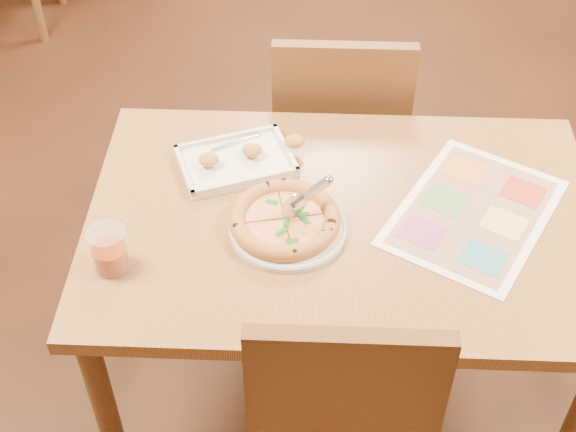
{
  "coord_description": "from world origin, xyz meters",
  "views": [
    {
      "loc": [
        -0.08,
        -1.45,
        2.14
      ],
      "look_at": [
        -0.14,
        -0.06,
        0.77
      ],
      "focal_mm": 50.0,
      "sensor_mm": 36.0,
      "label": 1
    }
  ],
  "objects_px": {
    "plate": "(288,228)",
    "menu": "(474,212)",
    "dining_table": "(342,239)",
    "chair_far": "(340,119)",
    "glass_tumbler": "(110,252)",
    "pizza_cutter": "(306,197)",
    "appetizer_tray": "(239,160)",
    "pizza": "(285,219)"
  },
  "relations": [
    {
      "from": "chair_far",
      "to": "pizza_cutter",
      "type": "bearing_deg",
      "value": 81.16
    },
    {
      "from": "dining_table",
      "to": "plate",
      "type": "height_order",
      "value": "plate"
    },
    {
      "from": "pizza",
      "to": "glass_tumbler",
      "type": "height_order",
      "value": "glass_tumbler"
    },
    {
      "from": "pizza_cutter",
      "to": "menu",
      "type": "bearing_deg",
      "value": -27.68
    },
    {
      "from": "glass_tumbler",
      "to": "plate",
      "type": "bearing_deg",
      "value": 18.48
    },
    {
      "from": "chair_far",
      "to": "pizza",
      "type": "height_order",
      "value": "chair_far"
    },
    {
      "from": "plate",
      "to": "menu",
      "type": "distance_m",
      "value": 0.48
    },
    {
      "from": "plate",
      "to": "pizza_cutter",
      "type": "distance_m",
      "value": 0.09
    },
    {
      "from": "dining_table",
      "to": "glass_tumbler",
      "type": "bearing_deg",
      "value": -160.56
    },
    {
      "from": "menu",
      "to": "plate",
      "type": "bearing_deg",
      "value": -170.01
    },
    {
      "from": "pizza",
      "to": "menu",
      "type": "distance_m",
      "value": 0.48
    },
    {
      "from": "dining_table",
      "to": "chair_far",
      "type": "xyz_separation_m",
      "value": [
        -0.0,
        0.6,
        -0.07
      ]
    },
    {
      "from": "pizza_cutter",
      "to": "pizza",
      "type": "bearing_deg",
      "value": 173.16
    },
    {
      "from": "menu",
      "to": "pizza_cutter",
      "type": "bearing_deg",
      "value": -173.69
    },
    {
      "from": "chair_far",
      "to": "pizza_cutter",
      "type": "distance_m",
      "value": 0.67
    },
    {
      "from": "plate",
      "to": "pizza",
      "type": "distance_m",
      "value": 0.02
    },
    {
      "from": "pizza_cutter",
      "to": "plate",
      "type": "bearing_deg",
      "value": -174.19
    },
    {
      "from": "pizza",
      "to": "chair_far",
      "type": "bearing_deg",
      "value": 77.16
    },
    {
      "from": "appetizer_tray",
      "to": "pizza",
      "type": "bearing_deg",
      "value": -60.74
    },
    {
      "from": "dining_table",
      "to": "glass_tumbler",
      "type": "distance_m",
      "value": 0.6
    },
    {
      "from": "appetizer_tray",
      "to": "dining_table",
      "type": "bearing_deg",
      "value": -34.01
    },
    {
      "from": "dining_table",
      "to": "menu",
      "type": "height_order",
      "value": "menu"
    },
    {
      "from": "glass_tumbler",
      "to": "appetizer_tray",
      "type": "bearing_deg",
      "value": 55.0
    },
    {
      "from": "pizza_cutter",
      "to": "menu",
      "type": "relative_size",
      "value": 0.25
    },
    {
      "from": "plate",
      "to": "glass_tumbler",
      "type": "xyz_separation_m",
      "value": [
        -0.41,
        -0.14,
        0.04
      ]
    },
    {
      "from": "appetizer_tray",
      "to": "glass_tumbler",
      "type": "height_order",
      "value": "glass_tumbler"
    },
    {
      "from": "pizza_cutter",
      "to": "appetizer_tray",
      "type": "bearing_deg",
      "value": 97.1
    },
    {
      "from": "pizza_cutter",
      "to": "glass_tumbler",
      "type": "height_order",
      "value": "same"
    },
    {
      "from": "plate",
      "to": "glass_tumbler",
      "type": "height_order",
      "value": "glass_tumbler"
    },
    {
      "from": "pizza",
      "to": "plate",
      "type": "bearing_deg",
      "value": -46.16
    },
    {
      "from": "appetizer_tray",
      "to": "menu",
      "type": "xyz_separation_m",
      "value": [
        0.61,
        -0.16,
        -0.01
      ]
    },
    {
      "from": "chair_far",
      "to": "plate",
      "type": "bearing_deg",
      "value": 78.06
    },
    {
      "from": "chair_far",
      "to": "glass_tumbler",
      "type": "xyz_separation_m",
      "value": [
        -0.55,
        -0.8,
        0.2
      ]
    },
    {
      "from": "dining_table",
      "to": "plate",
      "type": "bearing_deg",
      "value": -157.77
    },
    {
      "from": "appetizer_tray",
      "to": "glass_tumbler",
      "type": "distance_m",
      "value": 0.47
    },
    {
      "from": "pizza_cutter",
      "to": "glass_tumbler",
      "type": "xyz_separation_m",
      "value": [
        -0.45,
        -0.17,
        -0.03
      ]
    },
    {
      "from": "menu",
      "to": "glass_tumbler",
      "type": "bearing_deg",
      "value": -165.97
    },
    {
      "from": "dining_table",
      "to": "pizza_cutter",
      "type": "xyz_separation_m",
      "value": [
        -0.1,
        -0.02,
        0.17
      ]
    },
    {
      "from": "chair_far",
      "to": "pizza_cutter",
      "type": "xyz_separation_m",
      "value": [
        -0.1,
        -0.62,
        0.24
      ]
    },
    {
      "from": "chair_far",
      "to": "plate",
      "type": "height_order",
      "value": "chair_far"
    },
    {
      "from": "pizza",
      "to": "dining_table",
      "type": "bearing_deg",
      "value": 17.9
    },
    {
      "from": "dining_table",
      "to": "pizza_cutter",
      "type": "distance_m",
      "value": 0.19
    }
  ]
}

